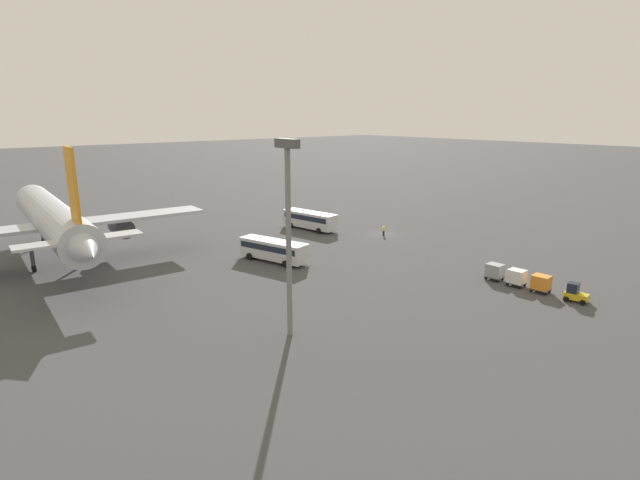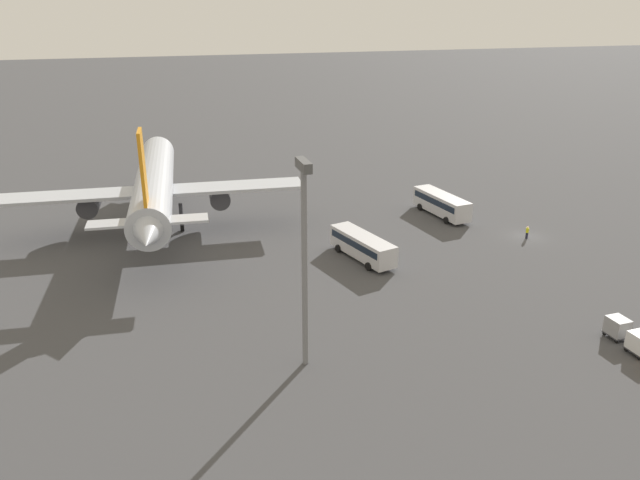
{
  "view_description": "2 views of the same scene",
  "coord_description": "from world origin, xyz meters",
  "px_view_note": "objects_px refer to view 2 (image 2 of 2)",
  "views": [
    {
      "loc": [
        -56.86,
        62.38,
        20.21
      ],
      "look_at": [
        -8.63,
        21.4,
        4.19
      ],
      "focal_mm": 28.0,
      "sensor_mm": 36.0,
      "label": 1
    },
    {
      "loc": [
        -67.25,
        48.14,
        29.75
      ],
      "look_at": [
        -3.44,
        29.71,
        3.98
      ],
      "focal_mm": 35.0,
      "sensor_mm": 36.0,
      "label": 2
    }
  ],
  "objects_px": {
    "cargo_cart_grey": "(617,327)",
    "airplane": "(154,185)",
    "shuttle_bus_near": "(442,203)",
    "worker_person": "(527,232)",
    "cargo_cart_white": "(640,343)",
    "shuttle_bus_far": "(363,245)"
  },
  "relations": [
    {
      "from": "cargo_cart_white",
      "to": "worker_person",
      "type": "bearing_deg",
      "value": -14.01
    },
    {
      "from": "shuttle_bus_near",
      "to": "shuttle_bus_far",
      "type": "height_order",
      "value": "shuttle_bus_near"
    },
    {
      "from": "airplane",
      "to": "worker_person",
      "type": "xyz_separation_m",
      "value": [
        -17.24,
        -46.83,
        -5.5
      ]
    },
    {
      "from": "airplane",
      "to": "shuttle_bus_far",
      "type": "relative_size",
      "value": 4.28
    },
    {
      "from": "shuttle_bus_near",
      "to": "worker_person",
      "type": "bearing_deg",
      "value": -159.3
    },
    {
      "from": "shuttle_bus_near",
      "to": "shuttle_bus_far",
      "type": "distance_m",
      "value": 20.65
    },
    {
      "from": "worker_person",
      "to": "cargo_cart_white",
      "type": "xyz_separation_m",
      "value": [
        -28.04,
        7.0,
        0.32
      ]
    },
    {
      "from": "worker_person",
      "to": "airplane",
      "type": "bearing_deg",
      "value": 69.79
    },
    {
      "from": "airplane",
      "to": "cargo_cart_white",
      "type": "relative_size",
      "value": 22.44
    },
    {
      "from": "shuttle_bus_near",
      "to": "worker_person",
      "type": "xyz_separation_m",
      "value": [
        -11.82,
        -6.67,
        -1.04
      ]
    },
    {
      "from": "shuttle_bus_near",
      "to": "shuttle_bus_far",
      "type": "relative_size",
      "value": 1.02
    },
    {
      "from": "cargo_cart_grey",
      "to": "airplane",
      "type": "bearing_deg",
      "value": 43.33
    },
    {
      "from": "airplane",
      "to": "shuttle_bus_far",
      "type": "xyz_separation_m",
      "value": [
        -17.67,
        -23.54,
        -4.54
      ]
    },
    {
      "from": "airplane",
      "to": "shuttle_bus_near",
      "type": "distance_m",
      "value": 40.77
    },
    {
      "from": "shuttle_bus_far",
      "to": "cargo_cart_white",
      "type": "bearing_deg",
      "value": -164.39
    },
    {
      "from": "airplane",
      "to": "shuttle_bus_near",
      "type": "relative_size",
      "value": 4.21
    },
    {
      "from": "airplane",
      "to": "shuttle_bus_far",
      "type": "height_order",
      "value": "airplane"
    },
    {
      "from": "shuttle_bus_near",
      "to": "airplane",
      "type": "bearing_deg",
      "value": 73.57
    },
    {
      "from": "airplane",
      "to": "shuttle_bus_far",
      "type": "distance_m",
      "value": 29.78
    },
    {
      "from": "shuttle_bus_far",
      "to": "worker_person",
      "type": "xyz_separation_m",
      "value": [
        0.43,
        -23.29,
        -0.96
      ]
    },
    {
      "from": "shuttle_bus_near",
      "to": "worker_person",
      "type": "height_order",
      "value": "shuttle_bus_near"
    },
    {
      "from": "cargo_cart_white",
      "to": "shuttle_bus_far",
      "type": "bearing_deg",
      "value": 30.55
    }
  ]
}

